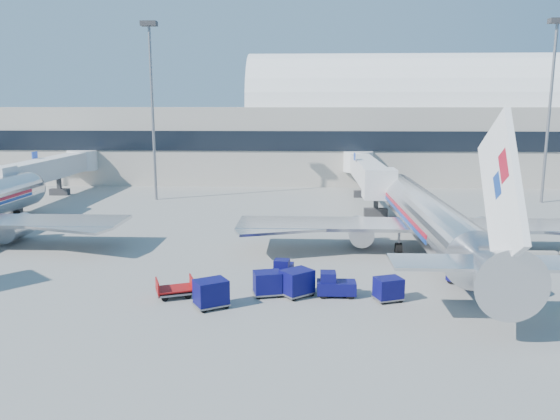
{
  "coord_description": "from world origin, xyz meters",
  "views": [
    {
      "loc": [
        -0.37,
        -40.39,
        12.1
      ],
      "look_at": [
        -2.49,
        6.0,
        3.28
      ],
      "focal_mm": 35.0,
      "sensor_mm": 36.0,
      "label": 1
    }
  ],
  "objects_px": {
    "barrier_near": "(537,257)",
    "tug_lead": "(335,285)",
    "cart_train_c": "(211,293)",
    "cart_open_red": "(175,290)",
    "tug_right": "(465,275)",
    "tug_left": "(283,270)",
    "mast_east": "(552,84)",
    "jetbridge_near": "(366,170)",
    "airliner_main": "(429,219)",
    "jetbridge_mid": "(50,169)",
    "cart_solo_near": "(388,289)",
    "cart_train_a": "(297,282)",
    "mast_west": "(151,85)",
    "cart_train_b": "(267,283)"
  },
  "relations": [
    {
      "from": "barrier_near",
      "to": "tug_lead",
      "type": "distance_m",
      "value": 18.46
    },
    {
      "from": "barrier_near",
      "to": "cart_train_c",
      "type": "relative_size",
      "value": 1.21
    },
    {
      "from": "cart_open_red",
      "to": "tug_right",
      "type": "bearing_deg",
      "value": -11.77
    },
    {
      "from": "tug_left",
      "to": "cart_open_red",
      "type": "relative_size",
      "value": 0.92
    },
    {
      "from": "tug_right",
      "to": "mast_east",
      "type": "bearing_deg",
      "value": 112.52
    },
    {
      "from": "jetbridge_near",
      "to": "barrier_near",
      "type": "bearing_deg",
      "value": -70.15
    },
    {
      "from": "jetbridge_near",
      "to": "tug_left",
      "type": "bearing_deg",
      "value": -105.61
    },
    {
      "from": "mast_east",
      "to": "tug_right",
      "type": "bearing_deg",
      "value": -119.62
    },
    {
      "from": "airliner_main",
      "to": "jetbridge_mid",
      "type": "xyz_separation_m",
      "value": [
        -44.4,
        26.3,
        1.0
      ]
    },
    {
      "from": "cart_solo_near",
      "to": "tug_right",
      "type": "bearing_deg",
      "value": 9.8
    },
    {
      "from": "cart_train_a",
      "to": "cart_open_red",
      "type": "relative_size",
      "value": 0.91
    },
    {
      "from": "cart_train_c",
      "to": "cart_solo_near",
      "type": "bearing_deg",
      "value": -22.26
    },
    {
      "from": "tug_lead",
      "to": "cart_train_c",
      "type": "xyz_separation_m",
      "value": [
        -7.65,
        -2.39,
        0.19
      ]
    },
    {
      "from": "airliner_main",
      "to": "cart_train_c",
      "type": "height_order",
      "value": "airliner_main"
    },
    {
      "from": "airliner_main",
      "to": "mast_west",
      "type": "relative_size",
      "value": 1.65
    },
    {
      "from": "cart_open_red",
      "to": "cart_train_a",
      "type": "bearing_deg",
      "value": -17.28
    },
    {
      "from": "barrier_near",
      "to": "cart_train_a",
      "type": "xyz_separation_m",
      "value": [
        -18.81,
        -8.63,
        0.48
      ]
    },
    {
      "from": "airliner_main",
      "to": "tug_lead",
      "type": "xyz_separation_m",
      "value": [
        -8.36,
        -11.05,
        -2.18
      ]
    },
    {
      "from": "airliner_main",
      "to": "tug_right",
      "type": "distance_m",
      "value": 8.76
    },
    {
      "from": "barrier_near",
      "to": "cart_solo_near",
      "type": "bearing_deg",
      "value": -144.65
    },
    {
      "from": "tug_left",
      "to": "cart_solo_near",
      "type": "height_order",
      "value": "tug_left"
    },
    {
      "from": "tug_right",
      "to": "cart_open_red",
      "type": "distance_m",
      "value": 19.61
    },
    {
      "from": "jetbridge_near",
      "to": "mast_west",
      "type": "xyz_separation_m",
      "value": [
        -27.6,
        -0.81,
        10.86
      ]
    },
    {
      "from": "cart_solo_near",
      "to": "mast_east",
      "type": "bearing_deg",
      "value": 35.98
    },
    {
      "from": "airliner_main",
      "to": "cart_train_a",
      "type": "distance_m",
      "value": 15.65
    },
    {
      "from": "mast_west",
      "to": "tug_left",
      "type": "height_order",
      "value": "mast_west"
    },
    {
      "from": "tug_right",
      "to": "cart_train_a",
      "type": "bearing_deg",
      "value": -114.73
    },
    {
      "from": "cart_train_a",
      "to": "cart_open_red",
      "type": "height_order",
      "value": "cart_train_a"
    },
    {
      "from": "tug_left",
      "to": "cart_train_b",
      "type": "bearing_deg",
      "value": 174.73
    },
    {
      "from": "jetbridge_near",
      "to": "tug_left",
      "type": "relative_size",
      "value": 10.93
    },
    {
      "from": "mast_east",
      "to": "tug_left",
      "type": "xyz_separation_m",
      "value": [
        -31.88,
        -33.13,
        -14.09
      ]
    },
    {
      "from": "jetbridge_near",
      "to": "mast_west",
      "type": "bearing_deg",
      "value": -178.32
    },
    {
      "from": "barrier_near",
      "to": "tug_left",
      "type": "xyz_separation_m",
      "value": [
        -19.88,
        -5.13,
        0.25
      ]
    },
    {
      "from": "cart_train_a",
      "to": "cart_solo_near",
      "type": "bearing_deg",
      "value": -44.98
    },
    {
      "from": "tug_lead",
      "to": "cart_solo_near",
      "type": "height_order",
      "value": "tug_lead"
    },
    {
      "from": "cart_train_b",
      "to": "cart_train_a",
      "type": "bearing_deg",
      "value": -14.11
    },
    {
      "from": "tug_left",
      "to": "tug_lead",
      "type": "bearing_deg",
      "value": -125.8
    },
    {
      "from": "mast_west",
      "to": "cart_train_a",
      "type": "distance_m",
      "value": 43.61
    },
    {
      "from": "tug_left",
      "to": "cart_train_c",
      "type": "distance_m",
      "value": 7.12
    },
    {
      "from": "tug_right",
      "to": "cart_train_b",
      "type": "bearing_deg",
      "value": -116.53
    },
    {
      "from": "tug_lead",
      "to": "cart_open_red",
      "type": "distance_m",
      "value": 10.31
    },
    {
      "from": "cart_solo_near",
      "to": "cart_open_red",
      "type": "relative_size",
      "value": 0.75
    },
    {
      "from": "tug_lead",
      "to": "tug_right",
      "type": "distance_m",
      "value": 9.42
    },
    {
      "from": "cart_train_a",
      "to": "cart_open_red",
      "type": "xyz_separation_m",
      "value": [
        -7.84,
        -0.54,
        -0.49
      ]
    },
    {
      "from": "airliner_main",
      "to": "cart_solo_near",
      "type": "xyz_separation_m",
      "value": [
        -5.03,
        -11.75,
        -2.12
      ]
    },
    {
      "from": "cart_train_c",
      "to": "cart_open_red",
      "type": "bearing_deg",
      "value": 115.41
    },
    {
      "from": "cart_train_a",
      "to": "cart_train_c",
      "type": "xyz_separation_m",
      "value": [
        -5.2,
        -2.29,
        -0.0
      ]
    },
    {
      "from": "jetbridge_mid",
      "to": "tug_right",
      "type": "distance_m",
      "value": 57.03
    },
    {
      "from": "jetbridge_mid",
      "to": "cart_train_a",
      "type": "relative_size",
      "value": 11.02
    },
    {
      "from": "jetbridge_mid",
      "to": "cart_train_a",
      "type": "distance_m",
      "value": 50.39
    }
  ]
}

